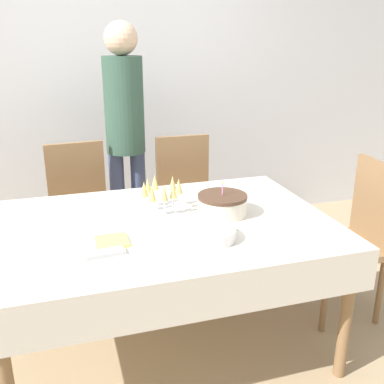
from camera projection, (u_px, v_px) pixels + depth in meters
The scene contains 13 objects.
ground_plane at pixel (168, 341), 2.57m from camera, with size 12.00×12.00×0.00m, color tan.
wall_back at pixel (113, 75), 3.70m from camera, with size 8.00×0.05×2.70m.
dining_table at pixel (166, 240), 2.36m from camera, with size 1.71×1.18×0.74m.
dining_chair_far_left at pixel (81, 207), 3.10m from camera, with size 0.45×0.45×0.96m.
dining_chair_far_right at pixel (186, 196), 3.32m from camera, with size 0.43×0.43×0.96m.
dining_chair_right_end at pixel (355, 232), 2.71m from camera, with size 0.45×0.45×0.96m.
birthday_cake at pixel (222, 204), 2.41m from camera, with size 0.27×0.27×0.19m.
champagne_tray at pixel (161, 196), 2.44m from camera, with size 0.32×0.32×0.18m.
plate_stack_main at pixel (209, 234), 2.12m from camera, with size 0.25×0.25×0.06m.
cake_knife at pixel (235, 229), 2.23m from camera, with size 0.30×0.09×0.00m.
fork_pile at pixel (105, 253), 1.97m from camera, with size 0.17×0.07×0.02m.
napkin_pile at pixel (112, 241), 2.09m from camera, with size 0.15×0.15×0.01m.
person_standing at pixel (125, 122), 3.22m from camera, with size 0.28×0.28×1.75m.
Camera 1 is at (-0.50, -2.09, 1.65)m, focal length 42.00 mm.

